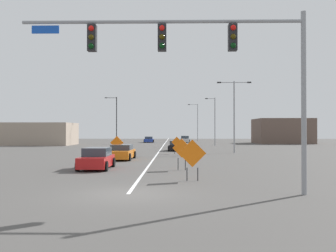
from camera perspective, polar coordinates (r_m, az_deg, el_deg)
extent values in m
plane|color=#4C4947|center=(14.96, -6.18, -10.42)|extent=(190.97, 190.97, 0.00)
cube|color=white|center=(67.74, -0.56, -2.80)|extent=(0.16, 106.09, 0.01)
cylinder|color=gray|center=(15.53, 20.21, 3.38)|extent=(0.20, 0.20, 7.24)
cylinder|color=gray|center=(15.26, -0.91, 15.78)|extent=(11.18, 0.14, 0.14)
cube|color=black|center=(15.25, 9.93, 13.29)|extent=(0.34, 0.32, 1.05)
sphere|color=red|center=(15.18, 10.03, 14.72)|extent=(0.22, 0.22, 0.22)
sphere|color=#3C3106|center=(15.09, 10.03, 13.44)|extent=(0.22, 0.22, 0.22)
sphere|color=black|center=(15.01, 10.04, 12.14)|extent=(0.22, 0.22, 0.22)
cube|color=black|center=(15.09, -0.92, 13.43)|extent=(0.34, 0.32, 1.05)
sphere|color=red|center=(15.01, -0.94, 14.89)|extent=(0.22, 0.22, 0.22)
sphere|color=#3C3106|center=(14.92, -0.94, 13.59)|extent=(0.22, 0.22, 0.22)
sphere|color=black|center=(14.84, -0.94, 12.28)|extent=(0.22, 0.22, 0.22)
cube|color=black|center=(15.43, -11.63, 13.13)|extent=(0.34, 0.32, 1.05)
sphere|color=red|center=(15.36, -11.77, 14.54)|extent=(0.22, 0.22, 0.22)
sphere|color=#3C3106|center=(15.27, -11.77, 13.27)|extent=(0.22, 0.22, 0.22)
sphere|color=black|center=(15.19, -11.77, 11.99)|extent=(0.22, 0.22, 0.22)
cube|color=#1447B7|center=(16.02, -18.38, 13.94)|extent=(1.10, 0.03, 0.32)
cylinder|color=gray|center=(88.38, 4.59, 0.56)|extent=(0.16, 0.16, 8.83)
cylinder|color=gray|center=(88.51, 3.92, 3.32)|extent=(2.08, 0.08, 0.08)
cube|color=#262628|center=(88.46, 3.24, 3.32)|extent=(0.44, 0.24, 0.14)
cylinder|color=gray|center=(42.12, 10.17, 1.39)|extent=(0.16, 0.16, 8.07)
cylinder|color=gray|center=(42.31, 9.02, 6.65)|extent=(1.69, 0.08, 0.08)
cube|color=#262628|center=(42.20, 7.88, 6.67)|extent=(0.44, 0.24, 0.14)
cylinder|color=gray|center=(42.58, 11.29, 6.61)|extent=(1.69, 0.08, 0.08)
cube|color=#262628|center=(42.73, 12.41, 6.59)|extent=(0.44, 0.24, 0.14)
cylinder|color=gray|center=(61.41, 7.25, 0.67)|extent=(0.16, 0.16, 7.92)
cylinder|color=gray|center=(61.55, 6.60, 4.22)|extent=(1.39, 0.08, 0.08)
cube|color=#262628|center=(61.49, 5.95, 4.23)|extent=(0.44, 0.24, 0.14)
cylinder|color=black|center=(68.01, -7.94, 0.84)|extent=(0.16, 0.16, 8.62)
cylinder|color=black|center=(68.40, -8.74, 4.32)|extent=(1.94, 0.08, 0.08)
cube|color=#262628|center=(68.57, -9.54, 4.31)|extent=(0.44, 0.24, 0.14)
cube|color=orange|center=(37.66, -7.89, -2.58)|extent=(1.39, 0.14, 1.39)
cylinder|color=black|center=(37.77, -8.29, -4.08)|extent=(0.05, 0.05, 0.56)
cylinder|color=black|center=(37.65, -7.49, -4.09)|extent=(0.05, 0.05, 0.56)
cube|color=orange|center=(18.62, 3.78, -4.23)|extent=(1.39, 0.07, 1.39)
cylinder|color=black|center=(18.69, 2.95, -7.44)|extent=(0.05, 0.05, 0.66)
cylinder|color=black|center=(18.73, 4.61, -7.42)|extent=(0.05, 0.05, 0.66)
cube|color=orange|center=(39.48, 1.35, -2.49)|extent=(1.13, 0.32, 1.15)
cylinder|color=black|center=(39.46, 1.04, -3.85)|extent=(0.05, 0.05, 0.68)
cylinder|color=black|center=(39.58, 1.67, -3.84)|extent=(0.05, 0.05, 0.68)
cube|color=orange|center=(23.59, 2.13, -3.42)|extent=(1.19, 0.34, 1.22)
cylinder|color=black|center=(23.72, 1.57, -5.86)|extent=(0.05, 0.05, 0.77)
cylinder|color=black|center=(23.61, 2.69, -5.89)|extent=(0.05, 0.05, 0.77)
cube|color=red|center=(24.70, -10.97, -5.37)|extent=(1.75, 4.04, 0.69)
cube|color=#333D47|center=(24.85, -10.87, -3.91)|extent=(1.57, 2.21, 0.55)
cylinder|color=black|center=(23.54, -13.75, -6.04)|extent=(0.22, 0.64, 0.64)
cylinder|color=black|center=(23.17, -9.57, -6.14)|extent=(0.22, 0.64, 0.64)
cylinder|color=black|center=(26.27, -12.20, -5.48)|extent=(0.22, 0.64, 0.64)
cylinder|color=black|center=(25.94, -8.45, -5.55)|extent=(0.22, 0.64, 0.64)
cube|color=#1E389E|center=(76.75, -2.96, -2.22)|extent=(1.79, 4.37, 0.58)
cube|color=#333D47|center=(76.96, -2.95, -1.81)|extent=(1.60, 2.58, 0.49)
cylinder|color=black|center=(75.29, -3.69, -2.35)|extent=(0.23, 0.64, 0.64)
cylinder|color=black|center=(75.19, -2.37, -2.35)|extent=(0.23, 0.64, 0.64)
cylinder|color=black|center=(78.33, -3.53, -2.28)|extent=(0.23, 0.64, 0.64)
cylinder|color=black|center=(78.23, -2.26, -2.28)|extent=(0.23, 0.64, 0.64)
cube|color=black|center=(45.87, 1.48, -3.26)|extent=(2.18, 4.17, 0.60)
cube|color=#333D47|center=(45.64, 1.47, -2.58)|extent=(1.88, 2.49, 0.50)
cylinder|color=black|center=(47.25, 2.74, -3.35)|extent=(0.26, 0.65, 0.64)
cylinder|color=black|center=(47.35, 0.40, -3.34)|extent=(0.26, 0.65, 0.64)
cylinder|color=black|center=(44.41, 2.64, -3.52)|extent=(0.26, 0.65, 0.64)
cylinder|color=black|center=(44.52, 0.14, -3.51)|extent=(0.26, 0.65, 0.64)
cube|color=#B7BABF|center=(75.73, 2.63, -2.19)|extent=(1.86, 3.89, 0.70)
cube|color=#333D47|center=(75.52, 2.63, -1.73)|extent=(1.62, 1.89, 0.54)
cylinder|color=black|center=(77.08, 3.28, -2.31)|extent=(0.24, 0.65, 0.64)
cylinder|color=black|center=(77.09, 2.00, -2.31)|extent=(0.24, 0.65, 0.64)
cylinder|color=black|center=(74.39, 3.30, -2.37)|extent=(0.24, 0.65, 0.64)
cylinder|color=black|center=(74.40, 1.96, -2.37)|extent=(0.24, 0.65, 0.64)
cube|color=orange|center=(32.34, -7.18, -4.29)|extent=(1.95, 4.52, 0.66)
cube|color=#333D47|center=(32.53, -7.11, -3.27)|extent=(1.71, 2.25, 0.47)
cylinder|color=black|center=(30.98, -9.35, -4.75)|extent=(0.24, 0.65, 0.64)
cylinder|color=black|center=(30.66, -5.98, -4.80)|extent=(0.24, 0.65, 0.64)
cylinder|color=black|center=(34.05, -8.26, -4.38)|extent=(0.24, 0.65, 0.64)
cylinder|color=black|center=(33.76, -5.19, -4.42)|extent=(0.24, 0.65, 0.64)
cube|color=gray|center=(67.41, -18.97, -1.16)|extent=(10.95, 7.99, 3.81)
cube|color=brown|center=(75.08, 17.19, -0.75)|extent=(10.14, 8.98, 4.77)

